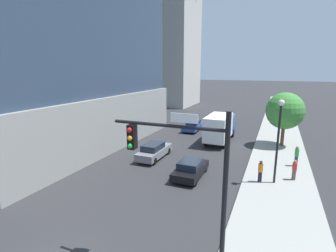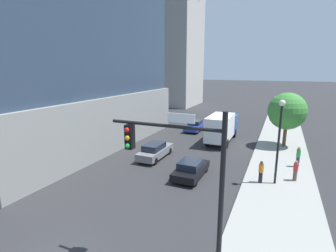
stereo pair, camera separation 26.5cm
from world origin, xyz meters
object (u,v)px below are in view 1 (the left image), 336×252
(street_tree, at_px, (285,111))
(pedestrian_orange_shirt, at_px, (260,171))
(car_gray, at_px, (154,151))
(box_truck, at_px, (220,126))
(pedestrian_red_shirt, at_px, (294,170))
(construction_building, at_px, (168,37))
(pedestrian_green_shirt, at_px, (297,156))
(car_black, at_px, (190,169))
(street_lamp, at_px, (279,130))
(traffic_light_pole, at_px, (185,165))
(car_blue, at_px, (193,126))

(street_tree, height_order, pedestrian_orange_shirt, street_tree)
(car_gray, height_order, pedestrian_orange_shirt, pedestrian_orange_shirt)
(box_truck, xyz_separation_m, pedestrian_red_shirt, (7.54, -8.85, -0.91))
(car_gray, bearing_deg, construction_building, 111.07)
(car_gray, bearing_deg, pedestrian_green_shirt, 11.92)
(construction_building, relative_size, pedestrian_red_shirt, 24.30)
(car_black, xyz_separation_m, box_truck, (0.00, 11.06, 1.19))
(street_tree, bearing_deg, street_lamp, -93.09)
(pedestrian_red_shirt, relative_size, pedestrian_green_shirt, 0.88)
(car_black, xyz_separation_m, car_gray, (-4.60, 2.85, 0.07))
(street_lamp, bearing_deg, box_truck, 121.79)
(pedestrian_orange_shirt, bearing_deg, construction_building, 121.70)
(street_lamp, distance_m, street_tree, 10.71)
(construction_building, relative_size, traffic_light_pole, 5.65)
(car_black, height_order, car_gray, car_gray)
(box_truck, relative_size, pedestrian_orange_shirt, 4.48)
(street_lamp, height_order, car_blue, street_lamp)
(traffic_light_pole, bearing_deg, pedestrian_red_shirt, 67.59)
(street_lamp, xyz_separation_m, car_blue, (-10.78, 14.20, -3.47))
(box_truck, bearing_deg, construction_building, 123.36)
(street_tree, bearing_deg, car_gray, -141.82)
(street_lamp, bearing_deg, pedestrian_red_shirt, 39.68)
(traffic_light_pole, distance_m, street_lamp, 11.03)
(box_truck, bearing_deg, traffic_light_pole, -82.31)
(pedestrian_red_shirt, bearing_deg, pedestrian_green_shirt, 84.63)
(car_black, bearing_deg, box_truck, 90.00)
(pedestrian_orange_shirt, distance_m, pedestrian_green_shirt, 5.39)
(street_lamp, distance_m, pedestrian_red_shirt, 3.67)
(car_black, height_order, pedestrian_green_shirt, pedestrian_green_shirt)
(street_tree, bearing_deg, pedestrian_red_shirt, -85.33)
(construction_building, distance_m, street_tree, 39.39)
(pedestrian_orange_shirt, bearing_deg, car_black, -171.34)
(box_truck, bearing_deg, street_tree, 6.05)
(pedestrian_green_shirt, bearing_deg, construction_building, 127.99)
(street_lamp, relative_size, car_blue, 1.33)
(street_tree, xyz_separation_m, car_blue, (-11.36, 3.51, -3.30))
(car_gray, relative_size, pedestrian_green_shirt, 2.66)
(car_black, distance_m, box_truck, 11.13)
(traffic_light_pole, bearing_deg, car_blue, 106.61)
(car_black, distance_m, car_gray, 5.41)
(traffic_light_pole, bearing_deg, box_truck, 97.69)
(traffic_light_pole, distance_m, car_blue, 26.05)
(pedestrian_green_shirt, bearing_deg, street_tree, 99.80)
(street_lamp, height_order, street_tree, street_lamp)
(pedestrian_orange_shirt, bearing_deg, car_gray, 168.10)
(street_lamp, relative_size, pedestrian_red_shirt, 3.91)
(street_tree, xyz_separation_m, pedestrian_red_shirt, (0.78, -9.57, -3.05))
(box_truck, bearing_deg, pedestrian_green_shirt, -35.44)
(street_tree, bearing_deg, construction_building, 132.60)
(car_blue, bearing_deg, pedestrian_green_shirt, -38.25)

